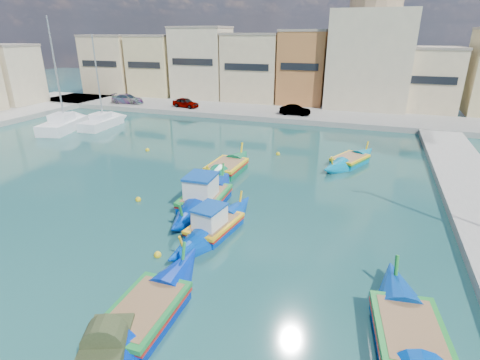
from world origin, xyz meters
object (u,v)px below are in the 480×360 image
at_px(church_block, 371,45).
at_px(luzzu_blue_south, 144,316).
at_px(yacht_north, 110,120).
at_px(luzzu_cyan_mid, 350,161).
at_px(luzzu_blue_cabin, 205,199).
at_px(luzzu_turquoise_cabin, 214,227).
at_px(luzzu_green, 227,169).
at_px(luzzu_cyan_south, 409,339).
at_px(tender_near, 107,350).
at_px(yacht_midnorth, 72,122).

distance_m(church_block, luzzu_blue_south, 46.26).
bearing_deg(yacht_north, luzzu_cyan_mid, -11.50).
distance_m(church_block, yacht_north, 34.14).
relative_size(church_block, luzzu_blue_south, 2.11).
height_order(luzzu_cyan_mid, luzzu_blue_south, luzzu_blue_south).
distance_m(luzzu_blue_cabin, luzzu_blue_south, 10.05).
relative_size(luzzu_turquoise_cabin, luzzu_green, 0.96).
relative_size(luzzu_blue_cabin, luzzu_cyan_south, 1.06).
distance_m(luzzu_blue_cabin, tender_near, 11.84).
bearing_deg(luzzu_green, luzzu_cyan_mid, 30.62).
distance_m(luzzu_turquoise_cabin, yacht_north, 28.85).
bearing_deg(luzzu_green, yacht_midnorth, 159.66).
relative_size(luzzu_green, luzzu_blue_south, 0.95).
distance_m(luzzu_blue_south, luzzu_cyan_south, 9.21).
distance_m(luzzu_green, yacht_north, 21.46).
distance_m(luzzu_turquoise_cabin, luzzu_green, 9.15).
bearing_deg(luzzu_cyan_south, luzzu_cyan_mid, 100.02).
relative_size(luzzu_turquoise_cabin, tender_near, 2.72).
bearing_deg(yacht_midnorth, church_block, 35.10).
xyz_separation_m(luzzu_blue_south, tender_near, (-0.16, -1.85, 0.14)).
bearing_deg(luzzu_blue_south, church_block, 82.78).
relative_size(luzzu_blue_cabin, yacht_midnorth, 0.75).
bearing_deg(luzzu_blue_south, luzzu_blue_cabin, 101.97).
height_order(luzzu_blue_south, yacht_midnorth, yacht_midnorth).
xyz_separation_m(church_block, yacht_midnorth, (-30.48, -21.42, -7.92)).
bearing_deg(yacht_midnorth, tender_near, -46.16).
xyz_separation_m(church_block, luzzu_cyan_south, (3.26, -43.14, -8.12)).
height_order(luzzu_blue_cabin, yacht_north, yacht_north).
bearing_deg(luzzu_cyan_mid, luzzu_cyan_south, -79.98).
distance_m(luzzu_turquoise_cabin, luzzu_blue_cabin, 3.45).
bearing_deg(yacht_midnorth, luzzu_blue_cabin, -31.56).
bearing_deg(luzzu_turquoise_cabin, luzzu_green, 107.42).
bearing_deg(luzzu_blue_cabin, luzzu_blue_south, -78.03).
xyz_separation_m(tender_near, yacht_north, (-21.42, 28.16, 0.01)).
xyz_separation_m(luzzu_turquoise_cabin, yacht_north, (-21.38, 19.37, 0.10)).
bearing_deg(church_block, luzzu_blue_south, -97.22).
bearing_deg(luzzu_blue_cabin, luzzu_turquoise_cabin, -56.97).
relative_size(luzzu_turquoise_cabin, luzzu_cyan_south, 0.94).
height_order(church_block, luzzu_blue_cabin, church_block).
relative_size(luzzu_blue_south, yacht_midnorth, 0.73).
distance_m(luzzu_green, yacht_midnorth, 23.27).
relative_size(luzzu_blue_cabin, luzzu_green, 1.08).
bearing_deg(luzzu_cyan_mid, luzzu_blue_cabin, -125.33).
height_order(church_block, luzzu_cyan_mid, church_block).
xyz_separation_m(luzzu_green, tender_near, (2.78, -17.53, 0.12)).
distance_m(luzzu_blue_south, yacht_north, 34.03).
bearing_deg(yacht_midnorth, luzzu_blue_south, -43.82).
bearing_deg(luzzu_cyan_south, luzzu_blue_south, -167.22).
relative_size(church_block, yacht_north, 1.81).
distance_m(luzzu_blue_cabin, luzzu_cyan_mid, 13.41).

